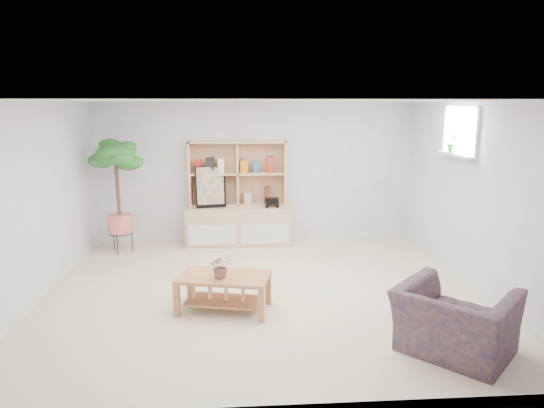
{
  "coord_description": "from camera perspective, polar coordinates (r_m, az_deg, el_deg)",
  "views": [
    {
      "loc": [
        -0.27,
        -5.81,
        2.37
      ],
      "look_at": [
        0.16,
        0.5,
        1.05
      ],
      "focal_mm": 32.0,
      "sensor_mm": 36.0,
      "label": 1
    }
  ],
  "objects": [
    {
      "name": "floor",
      "position": [
        6.28,
        -1.16,
        -10.4
      ],
      "size": [
        5.5,
        5.0,
        0.01
      ],
      "primitive_type": "cube",
      "color": "beige",
      "rests_on": "ground"
    },
    {
      "name": "ceiling",
      "position": [
        5.82,
        -1.26,
        12.05
      ],
      "size": [
        5.5,
        5.0,
        0.01
      ],
      "primitive_type": "cube",
      "color": "white",
      "rests_on": "walls"
    },
    {
      "name": "walls",
      "position": [
        5.94,
        -1.21,
        0.39
      ],
      "size": [
        5.51,
        5.01,
        2.4
      ],
      "color": "silver",
      "rests_on": "floor"
    },
    {
      "name": "baseboard",
      "position": [
        6.27,
        -1.17,
        -9.97
      ],
      "size": [
        5.5,
        5.0,
        0.1
      ],
      "primitive_type": null,
      "color": "white",
      "rests_on": "floor"
    },
    {
      "name": "window",
      "position": [
        7.09,
        21.35,
        7.98
      ],
      "size": [
        0.1,
        0.98,
        0.68
      ],
      "primitive_type": null,
      "color": "silver",
      "rests_on": "walls"
    },
    {
      "name": "window_sill",
      "position": [
        7.09,
        20.72,
        5.42
      ],
      "size": [
        0.14,
        1.0,
        0.04
      ],
      "primitive_type": "cube",
      "color": "white",
      "rests_on": "walls"
    },
    {
      "name": "storage_unit",
      "position": [
        8.19,
        -4.02,
        1.24
      ],
      "size": [
        1.76,
        0.59,
        1.76
      ],
      "primitive_type": null,
      "color": "tan",
      "rests_on": "floor"
    },
    {
      "name": "poster",
      "position": [
        8.14,
        -7.25,
        2.02
      ],
      "size": [
        0.51,
        0.19,
        0.7
      ],
      "primitive_type": null,
      "rotation": [
        0.0,
        0.0,
        0.15
      ],
      "color": "yellow",
      "rests_on": "storage_unit"
    },
    {
      "name": "toy_truck",
      "position": [
        8.15,
        -0.0,
        0.25
      ],
      "size": [
        0.32,
        0.22,
        0.17
      ],
      "primitive_type": null,
      "rotation": [
        0.0,
        0.0,
        -0.01
      ],
      "color": "black",
      "rests_on": "storage_unit"
    },
    {
      "name": "coffee_table",
      "position": [
        5.75,
        -5.68,
        -10.35
      ],
      "size": [
        1.13,
        0.77,
        0.42
      ],
      "primitive_type": null,
      "rotation": [
        0.0,
        0.0,
        -0.22
      ],
      "color": "#AD6A46",
      "rests_on": "floor"
    },
    {
      "name": "table_plant",
      "position": [
        5.56,
        -6.03,
        -7.3
      ],
      "size": [
        0.28,
        0.25,
        0.27
      ],
      "primitive_type": "imported",
      "rotation": [
        0.0,
        0.0,
        0.18
      ],
      "color": "#2A622D",
      "rests_on": "coffee_table"
    },
    {
      "name": "floor_tree",
      "position": [
        8.06,
        -17.64,
        0.81
      ],
      "size": [
        0.89,
        0.89,
        1.83
      ],
      "primitive_type": null,
      "rotation": [
        0.0,
        0.0,
        0.41
      ],
      "color": "#216120",
      "rests_on": "floor"
    },
    {
      "name": "armchair",
      "position": [
        5.04,
        20.76,
        -12.34
      ],
      "size": [
        1.34,
        1.34,
        0.75
      ],
      "primitive_type": "imported",
      "rotation": [
        0.0,
        0.0,
        2.36
      ],
      "color": "#111B4D",
      "rests_on": "floor"
    },
    {
      "name": "sill_plant",
      "position": [
        7.15,
        20.54,
        6.72
      ],
      "size": [
        0.18,
        0.17,
        0.27
      ],
      "primitive_type": "imported",
      "rotation": [
        0.0,
        0.0,
        -0.4
      ],
      "color": "#216120",
      "rests_on": "window_sill"
    }
  ]
}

